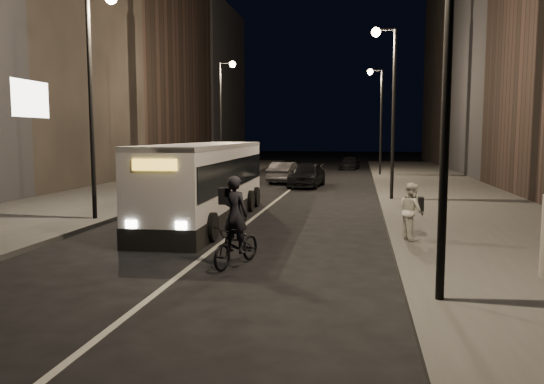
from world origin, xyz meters
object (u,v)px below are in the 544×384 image
at_px(streetlight_left_far, 224,104).
at_px(cyclist_on_bicycle, 236,236).
at_px(streetlight_right_mid, 388,90).
at_px(car_near, 307,174).
at_px(pedestrian_woman, 412,211).
at_px(car_mid, 285,172).
at_px(car_far, 350,163).
at_px(streetlight_left_near, 97,76).
at_px(city_bus, 207,179).
at_px(streetlight_right_far, 378,107).
at_px(streetlight_right_near, 434,15).

relative_size(streetlight_left_far, cyclist_on_bicycle, 3.59).
bearing_deg(streetlight_right_mid, car_near, 124.06).
relative_size(streetlight_right_mid, cyclist_on_bicycle, 3.59).
bearing_deg(pedestrian_woman, car_mid, 1.34).
bearing_deg(car_far, streetlight_left_near, -97.43).
xyz_separation_m(streetlight_left_far, car_near, (6.13, -3.30, -4.58)).
height_order(city_bus, pedestrian_woman, city_bus).
bearing_deg(cyclist_on_bicycle, streetlight_right_far, 100.44).
bearing_deg(streetlight_right_near, car_mid, 103.88).
bearing_deg(cyclist_on_bicycle, streetlight_right_near, -11.39).
bearing_deg(car_mid, car_near, 129.39).
distance_m(streetlight_left_far, car_far, 17.36).
height_order(streetlight_right_far, car_far, streetlight_right_far).
distance_m(streetlight_right_far, car_mid, 10.22).
bearing_deg(streetlight_left_far, streetlight_left_near, -90.00).
bearing_deg(streetlight_left_near, car_mid, 75.87).
xyz_separation_m(streetlight_left_near, car_near, (6.13, 14.70, -4.58)).
relative_size(streetlight_right_far, streetlight_left_near, 1.00).
bearing_deg(car_mid, streetlight_right_mid, 130.28).
xyz_separation_m(streetlight_right_far, streetlight_left_far, (-10.66, -6.00, 0.00)).
distance_m(streetlight_right_mid, streetlight_right_far, 16.00).
relative_size(cyclist_on_bicycle, pedestrian_woman, 1.34).
bearing_deg(streetlight_left_near, streetlight_left_far, 90.00).
xyz_separation_m(city_bus, car_far, (4.68, 31.39, -1.01)).
xyz_separation_m(streetlight_left_near, streetlight_left_far, (0.00, 18.00, 0.00)).
bearing_deg(car_far, streetlight_left_far, -113.15).
height_order(streetlight_left_near, cyclist_on_bicycle, streetlight_left_near).
bearing_deg(car_far, car_near, -90.22).
height_order(streetlight_left_far, city_bus, streetlight_left_far).
bearing_deg(streetlight_right_far, pedestrian_woman, -89.41).
distance_m(pedestrian_woman, car_far, 34.72).
xyz_separation_m(streetlight_left_near, city_bus, (3.73, 1.03, -3.78)).
bearing_deg(streetlight_right_far, streetlight_left_near, -113.96).
xyz_separation_m(streetlight_right_mid, car_near, (-4.53, 6.70, -4.58)).
height_order(streetlight_left_far, car_near, streetlight_left_far).
bearing_deg(streetlight_right_near, car_far, 93.19).
distance_m(streetlight_right_mid, car_mid, 12.24).
height_order(streetlight_right_near, streetlight_right_mid, same).
bearing_deg(streetlight_right_near, city_bus, 127.52).
bearing_deg(streetlight_right_far, streetlight_left_far, -150.64).
distance_m(streetlight_left_far, pedestrian_woman, 23.38).
height_order(pedestrian_woman, car_far, pedestrian_woman).
relative_size(city_bus, car_near, 2.36).
xyz_separation_m(streetlight_right_near, streetlight_right_mid, (0.00, 16.00, 0.00)).
bearing_deg(car_far, city_bus, -91.36).
relative_size(streetlight_right_mid, streetlight_left_near, 1.00).
relative_size(streetlight_right_far, cyclist_on_bicycle, 3.59).
xyz_separation_m(streetlight_right_far, car_mid, (-6.28, -6.59, -4.66)).
relative_size(city_bus, car_mid, 2.54).
distance_m(streetlight_left_far, car_near, 8.33).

